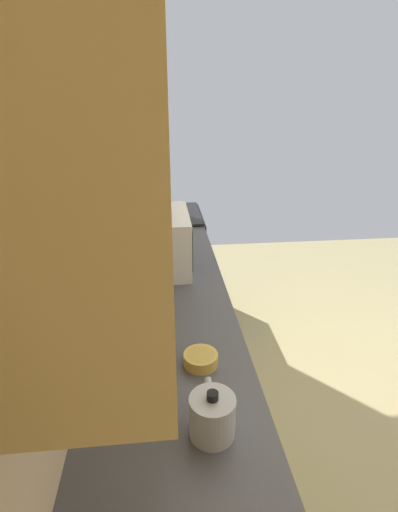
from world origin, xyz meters
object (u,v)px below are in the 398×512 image
at_px(bowl, 201,359).
at_px(kettle, 212,416).
at_px(oven_range, 165,264).
at_px(microwave, 160,241).

height_order(bowl, kettle, kettle).
distance_m(oven_range, microwave, 1.17).
height_order(microwave, kettle, microwave).
bearing_deg(kettle, oven_range, 2.77).
height_order(oven_range, microwave, microwave).
bearing_deg(oven_range, bowl, -176.76).
bearing_deg(microwave, bowl, -171.23).
distance_m(oven_range, kettle, 2.27).
relative_size(microwave, bowl, 3.75).
bearing_deg(microwave, oven_range, -1.81).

